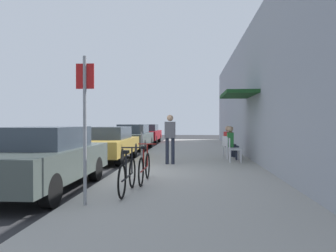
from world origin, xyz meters
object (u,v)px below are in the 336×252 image
at_px(parked_car_2, 133,137).
at_px(parking_meter, 142,141).
at_px(bicycle_0, 128,175).
at_px(pedestrian_standing, 170,135).
at_px(parked_car_1, 108,143).
at_px(cafe_chair_1, 230,147).
at_px(seated_patron_1, 232,142).
at_px(cafe_chair_2, 228,145).
at_px(street_sign, 85,118).
at_px(bicycle_1, 145,167).
at_px(cafe_chair_0, 233,148).
at_px(parked_car_3, 147,133).
at_px(parked_car_0, 43,158).
at_px(seated_patron_2, 229,140).

xyz_separation_m(parked_car_2, parking_meter, (1.55, -6.68, 0.15)).
height_order(bicycle_0, pedestrian_standing, pedestrian_standing).
relative_size(parked_car_2, pedestrian_standing, 2.59).
relative_size(parked_car_1, cafe_chair_1, 5.06).
distance_m(parking_meter, bicycle_0, 5.02).
bearing_deg(seated_patron_1, cafe_chair_2, 93.47).
bearing_deg(street_sign, bicycle_1, 71.63).
bearing_deg(seated_patron_1, street_sign, -115.70).
bearing_deg(cafe_chair_2, cafe_chair_0, -90.14).
distance_m(parked_car_2, bicycle_0, 11.83).
xyz_separation_m(parked_car_2, parked_car_3, (-0.00, 5.40, -0.01)).
height_order(parking_meter, street_sign, street_sign).
relative_size(parked_car_2, cafe_chair_1, 5.06).
bearing_deg(parking_meter, parked_car_3, 97.31).
relative_size(parked_car_0, parked_car_2, 1.00).
xyz_separation_m(bicycle_0, seated_patron_2, (2.83, 6.96, 0.34)).
height_order(bicycle_0, seated_patron_2, seated_patron_2).
relative_size(parking_meter, seated_patron_1, 1.02).
height_order(parked_car_2, seated_patron_1, parked_car_2).
relative_size(cafe_chair_0, seated_patron_2, 0.67).
distance_m(parked_car_1, parked_car_3, 10.91).
relative_size(parked_car_1, parked_car_3, 1.00).
relative_size(parked_car_0, parked_car_1, 1.00).
distance_m(parked_car_3, cafe_chair_2, 11.20).
relative_size(parked_car_3, bicycle_1, 2.57).
height_order(street_sign, seated_patron_2, street_sign).
bearing_deg(bicycle_0, seated_patron_1, 64.81).
bearing_deg(parking_meter, bicycle_0, -84.26).
xyz_separation_m(parked_car_1, bicycle_1, (2.22, -4.96, -0.24)).
distance_m(cafe_chair_2, pedestrian_standing, 3.29).
height_order(parked_car_1, seated_patron_2, seated_patron_2).
bearing_deg(bicycle_1, parked_car_2, 101.98).
xyz_separation_m(bicycle_1, cafe_chair_1, (2.60, 4.84, 0.14)).
height_order(parked_car_1, seated_patron_1, seated_patron_1).
bearing_deg(street_sign, parked_car_3, 94.75).
xyz_separation_m(parked_car_2, cafe_chair_0, (4.82, -6.46, -0.11)).
bearing_deg(parked_car_2, bicycle_0, -80.02).
height_order(seated_patron_1, cafe_chair_2, seated_patron_1).
distance_m(cafe_chair_0, seated_patron_2, 1.78).
bearing_deg(cafe_chair_2, parked_car_2, 135.67).
bearing_deg(street_sign, seated_patron_1, 64.30).
height_order(bicycle_1, cafe_chair_2, bicycle_1).
height_order(parked_car_0, cafe_chair_1, parked_car_0).
bearing_deg(parked_car_1, street_sign, -78.14).
bearing_deg(parked_car_3, parked_car_1, -90.00).
relative_size(parked_car_2, parking_meter, 3.33).
relative_size(parked_car_0, pedestrian_standing, 2.59).
bearing_deg(bicycle_0, cafe_chair_2, 68.20).
relative_size(bicycle_0, seated_patron_2, 1.33).
bearing_deg(parked_car_3, seated_patron_2, -64.19).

